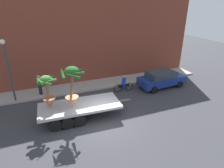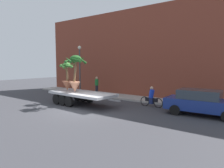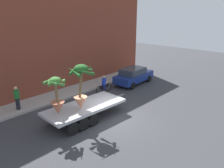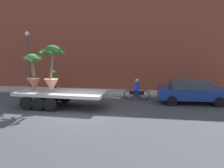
{
  "view_description": "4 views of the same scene",
  "coord_description": "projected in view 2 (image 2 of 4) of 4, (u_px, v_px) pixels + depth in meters",
  "views": [
    {
      "loc": [
        -3.38,
        -10.0,
        7.45
      ],
      "look_at": [
        1.44,
        2.28,
        1.67
      ],
      "focal_mm": 30.6,
      "sensor_mm": 36.0,
      "label": 1
    },
    {
      "loc": [
        10.09,
        -9.75,
        3.2
      ],
      "look_at": [
        1.62,
        1.3,
        1.8
      ],
      "focal_mm": 33.27,
      "sensor_mm": 36.0,
      "label": 2
    },
    {
      "loc": [
        -10.22,
        -9.25,
        6.95
      ],
      "look_at": [
        1.35,
        1.33,
        1.79
      ],
      "focal_mm": 36.86,
      "sensor_mm": 36.0,
      "label": 3
    },
    {
      "loc": [
        3.89,
        -11.23,
        3.52
      ],
      "look_at": [
        1.88,
        1.33,
        1.52
      ],
      "focal_mm": 34.91,
      "sensor_mm": 36.0,
      "label": 4
    }
  ],
  "objects": [
    {
      "name": "ground_plane",
      "position": [
        82.0,
        110.0,
        14.13
      ],
      "size": [
        60.0,
        60.0,
        0.0
      ],
      "primitive_type": "plane",
      "color": "#38383D"
    },
    {
      "name": "sidewalk",
      "position": [
        130.0,
        98.0,
        18.94
      ],
      "size": [
        24.0,
        2.2,
        0.15
      ],
      "primitive_type": "cube",
      "color": "#A39E99",
      "rests_on": "ground"
    },
    {
      "name": "building_facade",
      "position": [
        140.0,
        53.0,
        19.87
      ],
      "size": [
        24.0,
        1.2,
        8.32
      ],
      "primitive_type": "cube",
      "color": "brown",
      "rests_on": "ground"
    },
    {
      "name": "flatbed_trailer",
      "position": [
        79.0,
        95.0,
        16.03
      ],
      "size": [
        6.49,
        2.51,
        0.98
      ],
      "color": "#B7BABF",
      "rests_on": "ground"
    },
    {
      "name": "potted_palm_rear",
      "position": [
        75.0,
        72.0,
        15.77
      ],
      "size": [
        1.59,
        1.64,
        2.82
      ],
      "color": "tan",
      "rests_on": "flatbed_trailer"
    },
    {
      "name": "potted_palm_middle",
      "position": [
        67.0,
        77.0,
        17.06
      ],
      "size": [
        1.26,
        1.39,
        2.3
      ],
      "color": "#B26647",
      "rests_on": "flatbed_trailer"
    },
    {
      "name": "cyclist",
      "position": [
        151.0,
        98.0,
        15.26
      ],
      "size": [
        1.84,
        0.35,
        1.54
      ],
      "color": "black",
      "rests_on": "ground"
    },
    {
      "name": "parked_car",
      "position": [
        202.0,
        102.0,
        12.7
      ],
      "size": [
        4.49,
        2.06,
        1.58
      ],
      "color": "navy",
      "rests_on": "ground"
    },
    {
      "name": "pedestrian_near_gate",
      "position": [
        97.0,
        85.0,
        20.77
      ],
      "size": [
        0.36,
        0.36,
        1.71
      ],
      "color": "black",
      "rests_on": "sidewalk"
    },
    {
      "name": "street_lamp",
      "position": [
        80.0,
        63.0,
        21.4
      ],
      "size": [
        0.36,
        0.36,
        4.83
      ],
      "color": "#383D42",
      "rests_on": "sidewalk"
    }
  ]
}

